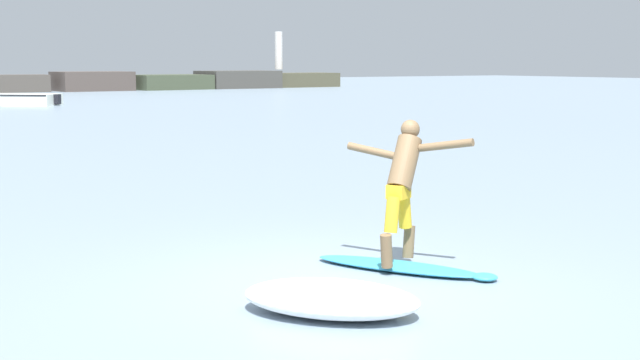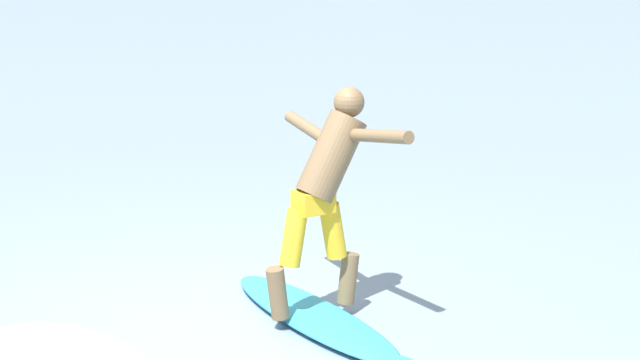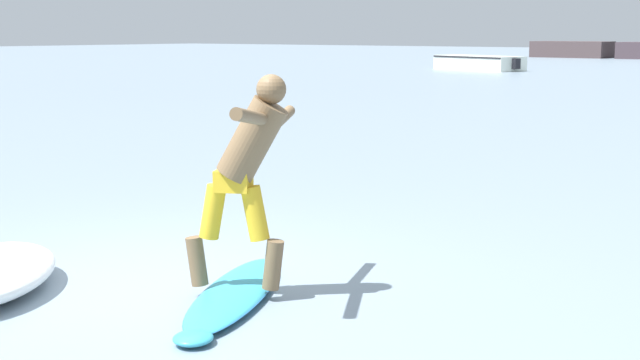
# 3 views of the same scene
# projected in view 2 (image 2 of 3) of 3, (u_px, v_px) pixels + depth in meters

# --- Properties ---
(ground_plane) EXTENTS (200.00, 200.00, 0.00)m
(ground_plane) POSITION_uv_depth(u_px,v_px,m) (197.00, 326.00, 7.70)
(ground_plane) COLOR #7E91A1
(surfboard) EXTENTS (1.37, 2.13, 0.22)m
(surfboard) POSITION_uv_depth(u_px,v_px,m) (316.00, 318.00, 7.74)
(surfboard) COLOR #35A3BF
(surfboard) RESTS_ON ground
(surfer) EXTENTS (0.99, 1.45, 1.62)m
(surfer) POSITION_uv_depth(u_px,v_px,m) (328.00, 181.00, 7.59)
(surfer) COLOR brown
(surfer) RESTS_ON surfboard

